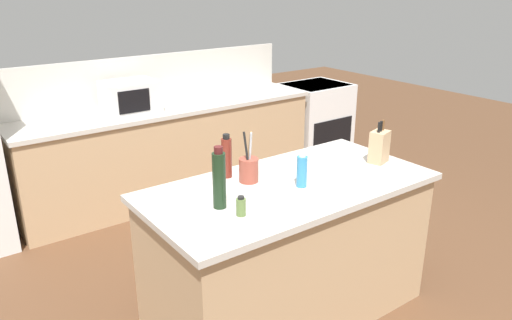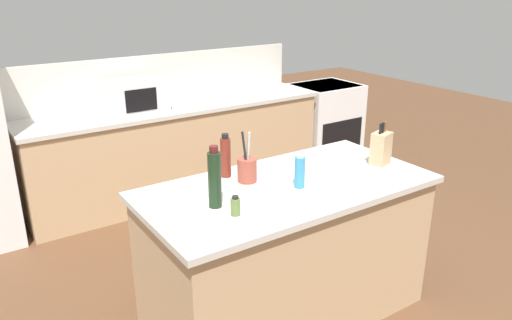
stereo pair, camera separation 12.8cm
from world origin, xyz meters
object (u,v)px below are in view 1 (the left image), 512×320
at_px(wine_bottle, 219,179).
at_px(spice_jar_oregano, 241,206).
at_px(microwave, 130,97).
at_px(range_oven, 315,121).
at_px(utensil_crock, 249,169).
at_px(knife_block, 379,146).
at_px(vinegar_bottle, 227,157).
at_px(dish_soap_bottle, 302,171).

xyz_separation_m(wine_bottle, spice_jar_oregano, (0.04, -0.15, -0.11)).
relative_size(microwave, wine_bottle, 1.35).
relative_size(range_oven, spice_jar_oregano, 8.34).
bearing_deg(spice_jar_oregano, utensil_crock, 49.55).
bearing_deg(microwave, spice_jar_oregano, -99.39).
bearing_deg(knife_block, range_oven, 39.75).
xyz_separation_m(vinegar_bottle, dish_soap_bottle, (0.28, -0.39, -0.03)).
height_order(vinegar_bottle, spice_jar_oregano, vinegar_bottle).
bearing_deg(microwave, range_oven, -0.00).
bearing_deg(microwave, knife_block, -70.10).
relative_size(knife_block, vinegar_bottle, 1.03).
bearing_deg(knife_block, dish_soap_bottle, 164.19).
relative_size(range_oven, microwave, 1.94).
height_order(microwave, dish_soap_bottle, microwave).
bearing_deg(microwave, dish_soap_bottle, -86.93).
bearing_deg(spice_jar_oregano, dish_soap_bottle, 11.50).
bearing_deg(dish_soap_bottle, range_oven, 45.72).
height_order(microwave, utensil_crock, utensil_crock).
bearing_deg(utensil_crock, dish_soap_bottle, -50.08).
relative_size(range_oven, utensil_crock, 2.87).
xyz_separation_m(microwave, wine_bottle, (-0.43, -2.23, 0.02)).
bearing_deg(microwave, wine_bottle, -100.94).
bearing_deg(spice_jar_oregano, microwave, 80.61).
height_order(wine_bottle, dish_soap_bottle, wine_bottle).
distance_m(range_oven, utensil_crock, 3.21).
relative_size(knife_block, spice_jar_oregano, 2.63).
xyz_separation_m(knife_block, vinegar_bottle, (-0.98, 0.39, 0.02)).
bearing_deg(knife_block, vinegar_bottle, 141.94).
bearing_deg(range_oven, microwave, 180.00).
relative_size(microwave, knife_block, 1.64).
relative_size(wine_bottle, spice_jar_oregano, 3.19).
xyz_separation_m(knife_block, wine_bottle, (-1.25, 0.04, 0.05)).
relative_size(knife_block, utensil_crock, 0.91).
bearing_deg(dish_soap_bottle, wine_bottle, 175.22).
relative_size(microwave, utensil_crock, 1.48).
height_order(range_oven, wine_bottle, wine_bottle).
bearing_deg(wine_bottle, dish_soap_bottle, -4.78).
xyz_separation_m(knife_block, spice_jar_oregano, (-1.21, -0.11, -0.06)).
bearing_deg(vinegar_bottle, spice_jar_oregano, -115.30).
height_order(range_oven, microwave, microwave).
height_order(knife_block, wine_bottle, wine_bottle).
relative_size(wine_bottle, dish_soap_bottle, 1.64).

